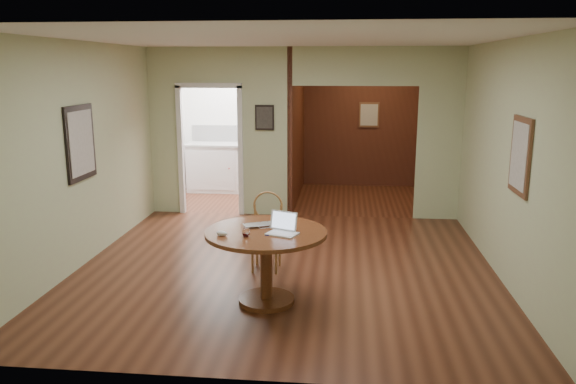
# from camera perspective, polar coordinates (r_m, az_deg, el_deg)

# --- Properties ---
(floor) EXTENTS (5.00, 5.00, 0.00)m
(floor) POSITION_cam_1_polar(r_m,az_deg,el_deg) (6.87, -0.24, -7.76)
(floor) COLOR #421F13
(floor) RESTS_ON ground
(room_shell) EXTENTS (5.20, 7.50, 5.00)m
(room_shell) POSITION_cam_1_polar(r_m,az_deg,el_deg) (9.64, -1.07, 6.03)
(room_shell) COLOR white
(room_shell) RESTS_ON ground
(dining_table) EXTENTS (1.24, 1.24, 0.77)m
(dining_table) POSITION_cam_1_polar(r_m,az_deg,el_deg) (5.74, -2.23, -5.88)
(dining_table) COLOR brown
(dining_table) RESTS_ON ground
(chair) EXTENTS (0.41, 0.41, 0.94)m
(chair) POSITION_cam_1_polar(r_m,az_deg,el_deg) (6.74, -2.16, -3.53)
(chair) COLOR brown
(chair) RESTS_ON ground
(open_laptop) EXTENTS (0.35, 0.35, 0.21)m
(open_laptop) POSITION_cam_1_polar(r_m,az_deg,el_deg) (5.60, -0.51, -3.58)
(open_laptop) COLOR silver
(open_laptop) RESTS_ON dining_table
(closed_laptop) EXTENTS (0.43, 0.37, 0.03)m
(closed_laptop) POSITION_cam_1_polar(r_m,az_deg,el_deg) (5.79, -2.60, -3.50)
(closed_laptop) COLOR silver
(closed_laptop) RESTS_ON dining_table
(mouse) EXTENTS (0.13, 0.09, 0.05)m
(mouse) POSITION_cam_1_polar(r_m,az_deg,el_deg) (5.55, -6.74, -4.19)
(mouse) COLOR silver
(mouse) RESTS_ON dining_table
(wine_glass) EXTENTS (0.08, 0.08, 0.09)m
(wine_glass) POSITION_cam_1_polar(r_m,az_deg,el_deg) (5.49, -4.30, -4.08)
(wine_glass) COLOR white
(wine_glass) RESTS_ON dining_table
(pen) EXTENTS (0.14, 0.03, 0.01)m
(pen) POSITION_cam_1_polar(r_m,az_deg,el_deg) (5.52, -1.62, -4.41)
(pen) COLOR #0B0E50
(pen) RESTS_ON dining_table
(kitchen_cabinet) EXTENTS (2.06, 0.60, 0.94)m
(kitchen_cabinet) POSITION_cam_1_polar(r_m,az_deg,el_deg) (10.97, -4.94, 2.49)
(kitchen_cabinet) COLOR white
(kitchen_cabinet) RESTS_ON ground
(grocery_bag) EXTENTS (0.33, 0.28, 0.32)m
(grocery_bag) POSITION_cam_1_polar(r_m,az_deg,el_deg) (10.77, -1.30, 5.72)
(grocery_bag) COLOR beige
(grocery_bag) RESTS_ON kitchen_cabinet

